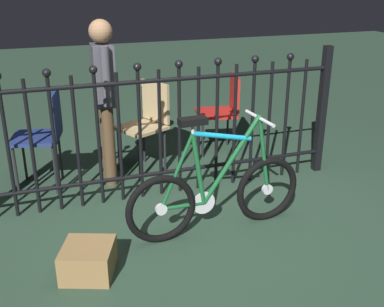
{
  "coord_description": "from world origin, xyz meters",
  "views": [
    {
      "loc": [
        -1.03,
        -3.0,
        1.89
      ],
      "look_at": [
        0.1,
        0.21,
        0.55
      ],
      "focal_mm": 43.78,
      "sensor_mm": 36.0,
      "label": 1
    }
  ],
  "objects": [
    {
      "name": "chair_navy",
      "position": [
        -0.95,
        1.18,
        0.55
      ],
      "size": [
        0.5,
        0.5,
        0.9
      ],
      "color": "black",
      "rests_on": "ground"
    },
    {
      "name": "display_crate",
      "position": [
        -0.81,
        -0.31,
        0.1
      ],
      "size": [
        0.42,
        0.42,
        0.21
      ],
      "primitive_type": "cube",
      "rotation": [
        0.0,
        0.0,
        -0.36
      ],
      "color": "olive",
      "rests_on": "ground"
    },
    {
      "name": "iron_fence",
      "position": [
        -0.06,
        0.69,
        0.63
      ],
      "size": [
        3.28,
        0.07,
        1.24
      ],
      "color": "black",
      "rests_on": "ground"
    },
    {
      "name": "chair_tan",
      "position": [
        0.02,
        1.29,
        0.53
      ],
      "size": [
        0.54,
        0.54,
        0.88
      ],
      "color": "black",
      "rests_on": "ground"
    },
    {
      "name": "ground_plane",
      "position": [
        0.0,
        0.0,
        0.0
      ],
      "size": [
        20.0,
        20.0,
        0.0
      ],
      "primitive_type": "plane",
      "color": "#284130"
    },
    {
      "name": "person_visitor",
      "position": [
        -0.41,
        1.12,
        0.88
      ],
      "size": [
        0.2,
        0.48,
        1.5
      ],
      "color": "#4C3823",
      "rests_on": "ground"
    },
    {
      "name": "bicycle",
      "position": [
        0.2,
        -0.07,
        0.32
      ],
      "size": [
        1.42,
        0.4,
        0.93
      ],
      "color": "black",
      "rests_on": "ground"
    },
    {
      "name": "chair_red",
      "position": [
        0.92,
        1.5,
        0.51
      ],
      "size": [
        0.5,
        0.5,
        0.85
      ],
      "color": "black",
      "rests_on": "ground"
    }
  ]
}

